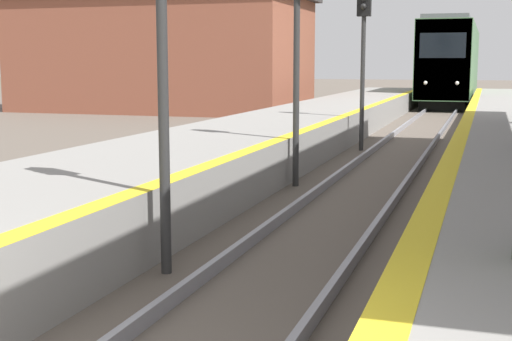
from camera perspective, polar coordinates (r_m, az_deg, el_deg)
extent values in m
cube|color=black|center=(44.78, 15.32, 5.64)|extent=(2.24, 17.59, 0.55)
cube|color=#477247|center=(44.73, 15.44, 8.47)|extent=(2.64, 19.55, 3.89)
cube|color=yellow|center=(35.05, 14.67, 8.55)|extent=(2.59, 0.16, 3.81)
cube|color=black|center=(35.00, 14.71, 9.66)|extent=(2.11, 0.06, 1.17)
cube|color=#59595E|center=(44.78, 15.55, 11.11)|extent=(2.24, 18.57, 0.24)
sphere|color=white|center=(35.06, 13.41, 6.84)|extent=(0.18, 0.18, 0.18)
sphere|color=white|center=(34.97, 15.79, 6.75)|extent=(0.18, 0.18, 0.18)
cylinder|color=#2D2D2D|center=(7.94, -7.41, 4.38)|extent=(0.12, 0.12, 3.59)
cylinder|color=#2D2D2D|center=(13.66, 3.24, 6.19)|extent=(0.12, 0.12, 3.59)
cylinder|color=#2D2D2D|center=(19.53, 8.51, 6.84)|extent=(0.12, 0.12, 3.59)
sphere|color=black|center=(19.45, 8.58, 12.85)|extent=(0.16, 0.16, 0.16)
cube|color=brown|center=(36.27, -7.39, 9.07)|extent=(13.62, 7.65, 5.40)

